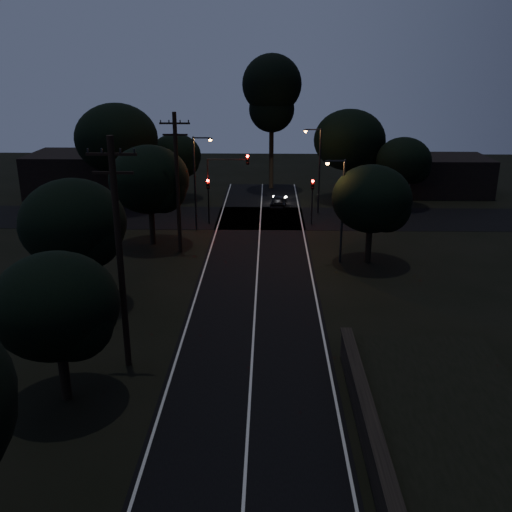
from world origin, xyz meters
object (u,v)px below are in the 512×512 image
object	(u,v)px
utility_pole_mid	(119,253)
signal_right	(312,193)
signal_left	(208,193)
tall_pine	(272,93)
utility_pole_far	(177,182)
signal_mast	(227,176)
streetlight_b	(318,165)
streetlight_a	(197,177)
streetlight_c	(340,204)
car	(278,201)

from	to	relation	value
utility_pole_mid	signal_right	distance (m)	27.30
signal_left	tall_pine	bearing A→B (deg)	69.54
utility_pole_far	tall_pine	xyz separation A→B (m)	(7.00, 23.00, 5.08)
signal_mast	streetlight_b	size ratio (longest dim) A/B	0.78
signal_left	streetlight_a	world-z (taller)	streetlight_a
utility_pole_mid	signal_left	distance (m)	25.19
utility_pole_far	streetlight_b	world-z (taller)	utility_pole_far
signal_left	streetlight_c	distance (m)	14.52
utility_pole_far	streetlight_a	bearing A→B (deg)	83.41
streetlight_b	tall_pine	bearing A→B (deg)	111.38
signal_left	streetlight_b	xyz separation A→B (m)	(9.91, 4.01, 1.80)
signal_mast	signal_right	bearing A→B (deg)	-0.03
streetlight_b	streetlight_c	world-z (taller)	streetlight_b
tall_pine	utility_pole_far	bearing A→B (deg)	-106.93
car	tall_pine	bearing A→B (deg)	-80.26
signal_right	signal_mast	world-z (taller)	signal_mast
signal_mast	utility_pole_mid	bearing A→B (deg)	-97.04
signal_left	signal_right	size ratio (longest dim) A/B	1.00
tall_pine	signal_mast	world-z (taller)	tall_pine
tall_pine	car	size ratio (longest dim) A/B	3.90
streetlight_a	car	size ratio (longest dim) A/B	2.13
signal_right	utility_pole_mid	bearing A→B (deg)	-112.99
utility_pole_far	signal_mast	world-z (taller)	utility_pole_far
utility_pole_mid	car	bearing A→B (deg)	76.02
signal_left	streetlight_a	distance (m)	2.77
signal_left	signal_mast	bearing A→B (deg)	0.13
signal_right	signal_mast	size ratio (longest dim) A/B	0.66
tall_pine	streetlight_c	size ratio (longest dim) A/B	1.95
utility_pole_far	car	size ratio (longest dim) A/B	2.80
utility_pole_mid	utility_pole_far	xyz separation A→B (m)	(0.00, 17.00, -0.25)
signal_mast	signal_left	bearing A→B (deg)	-179.87
utility_pole_far	streetlight_c	distance (m)	12.05
utility_pole_far	signal_mast	size ratio (longest dim) A/B	1.68
tall_pine	streetlight_a	distance (m)	19.08
utility_pole_far	streetlight_a	distance (m)	6.10
streetlight_a	signal_left	bearing A→B (deg)	70.41
streetlight_c	car	distance (m)	16.93
tall_pine	streetlight_c	world-z (taller)	tall_pine
signal_right	streetlight_b	distance (m)	4.45
utility_pole_mid	signal_left	world-z (taller)	utility_pole_mid
utility_pole_mid	streetlight_c	xyz separation A→B (m)	(11.83, 15.00, -1.39)
utility_pole_far	signal_left	xyz separation A→B (m)	(1.40, 7.99, -2.65)
signal_left	utility_pole_mid	bearing A→B (deg)	-93.21
signal_mast	car	size ratio (longest dim) A/B	1.67
tall_pine	streetlight_c	xyz separation A→B (m)	(4.83, -25.00, -6.21)
utility_pole_mid	signal_right	bearing A→B (deg)	67.01
signal_mast	streetlight_a	world-z (taller)	streetlight_a
signal_right	streetlight_a	xyz separation A→B (m)	(-9.91, -1.99, 1.80)
signal_mast	streetlight_a	distance (m)	3.13
streetlight_b	streetlight_a	bearing A→B (deg)	-150.52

